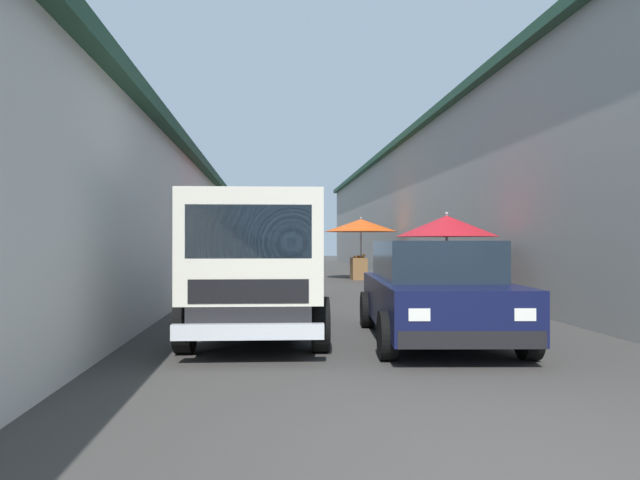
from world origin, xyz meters
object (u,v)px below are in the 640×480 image
object	(u,v)px
fruit_stall_near_left	(280,226)
vendor_by_crates	(269,261)
hatchback_car	(434,290)
fruit_stall_near_right	(361,229)
fruit_stall_far_left	(446,238)
delivery_truck	(256,270)

from	to	relation	value
fruit_stall_near_left	vendor_by_crates	bearing A→B (deg)	10.23
hatchback_car	fruit_stall_near_right	bearing A→B (deg)	-4.72
fruit_stall_near_left	fruit_stall_near_right	size ratio (longest dim) A/B	0.86
vendor_by_crates	hatchback_car	bearing A→B (deg)	-163.74
fruit_stall_near_right	hatchback_car	bearing A→B (deg)	175.28
hatchback_car	fruit_stall_near_left	bearing A→B (deg)	17.73
fruit_stall_near_left	fruit_stall_far_left	bearing A→B (deg)	-132.16
fruit_stall_far_left	vendor_by_crates	xyz separation A→B (m)	(4.80, 3.75, -0.63)
fruit_stall_near_right	hatchback_car	distance (m)	13.75
fruit_stall_near_right	delivery_truck	distance (m)	14.16
fruit_stall_far_left	delivery_truck	world-z (taller)	same
hatchback_car	delivery_truck	distance (m)	2.59
fruit_stall_near_right	delivery_truck	bearing A→B (deg)	164.81
fruit_stall_far_left	fruit_stall_near_left	bearing A→B (deg)	47.84
hatchback_car	fruit_stall_far_left	bearing A→B (deg)	-20.12
fruit_stall_near_left	fruit_stall_far_left	distance (m)	4.66
delivery_truck	fruit_stall_near_left	bearing A→B (deg)	-3.76
fruit_stall_near_right	vendor_by_crates	size ratio (longest dim) A/B	1.82
fruit_stall_near_left	vendor_by_crates	world-z (taller)	fruit_stall_near_left
fruit_stall_near_right	fruit_stall_far_left	bearing A→B (deg)	-178.98
fruit_stall_far_left	hatchback_car	size ratio (longest dim) A/B	0.54
hatchback_car	delivery_truck	xyz separation A→B (m)	(0.01, 2.58, 0.30)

